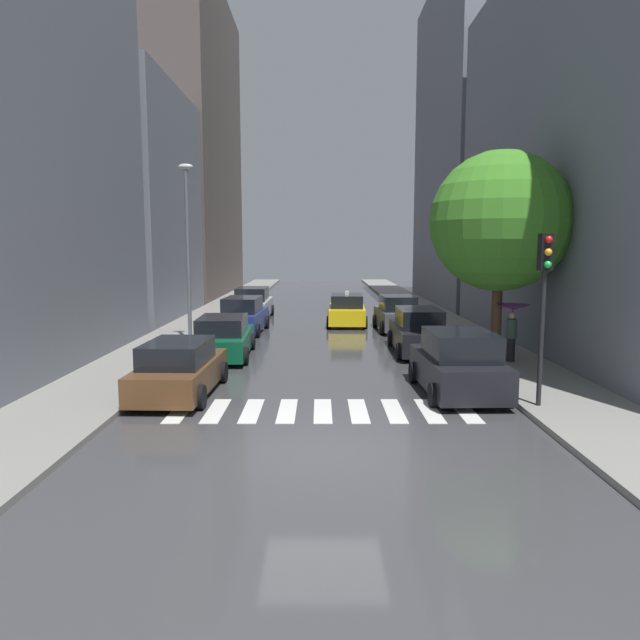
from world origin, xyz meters
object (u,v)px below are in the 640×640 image
Objects in this scene: parked_car_left_nearest at (177,369)px; parked_car_right_second at (416,332)px; parked_car_right_nearest at (456,365)px; parked_car_left_fourth at (250,304)px; traffic_light_right_corner at (542,281)px; parked_car_left_third at (241,316)px; pedestrian_foreground at (509,318)px; parked_car_left_second at (221,338)px; street_tree_right at (497,222)px; parked_car_right_third at (394,314)px; lamp_post_left at (185,241)px; taxi_midroad at (344,310)px.

parked_car_left_nearest is 0.94× the size of parked_car_right_second.
parked_car_right_nearest is (7.80, 0.11, 0.11)m from parked_car_left_nearest.
parked_car_left_fourth is (0.05, 17.49, 0.11)m from parked_car_left_nearest.
traffic_light_right_corner is at bearing -98.08° from parked_car_left_nearest.
pedestrian_foreground is (10.37, -7.81, 0.87)m from parked_car_left_third.
parked_car_left_third is 0.99× the size of parked_car_left_fourth.
parked_car_left_second is at bearing 141.48° from traffic_light_right_corner.
street_tree_right is at bearing -65.28° from parked_car_left_nearest.
parked_car_right_third is 2.07× the size of pedestrian_foreground.
parked_car_left_fourth is (-0.24, 11.83, 0.11)m from parked_car_left_second.
lamp_post_left is at bearing 170.41° from parked_car_left_fourth.
parked_car_left_second is at bearing -56.00° from lamp_post_left.
parked_car_left_fourth is at bearing 22.47° from parked_car_right_nearest.
parked_car_right_third is 0.96× the size of traffic_light_right_corner.
parked_car_left_third is 2.34× the size of pedestrian_foreground.
traffic_light_right_corner reaches higher than parked_car_left_second.
parked_car_right_nearest is (7.58, -11.81, 0.03)m from parked_car_left_third.
pedestrian_foreground is at bearing -151.77° from taxi_midroad.
parked_car_left_nearest is 14.76m from parked_car_right_third.
lamp_post_left is at bearing 135.24° from taxi_midroad.
parked_car_left_fourth is 1.10× the size of traffic_light_right_corner.
street_tree_right is at bearing -124.91° from parked_car_left_third.
parked_car_left_second is 7.52m from parked_car_right_second.
lamp_post_left is (-12.15, 4.28, 2.68)m from pedestrian_foreground.
pedestrian_foreground is (2.87, -8.46, 0.86)m from parked_car_right_third.
parked_car_left_fourth is 19.03m from parked_car_right_nearest.
parked_car_left_fourth reaches higher than parked_car_right_nearest.
street_tree_right reaches higher than pedestrian_foreground.
parked_car_right_third is at bearing -122.21° from parked_car_left_fourth.
lamp_post_left reaches higher than pedestrian_foreground.
lamp_post_left reaches higher than taxi_midroad.
parked_car_left_third is at bearing 31.11° from parked_car_right_nearest.
parked_car_left_second is 0.66× the size of street_tree_right.
traffic_light_right_corner is (9.45, -1.63, 2.55)m from parked_car_left_nearest.
parked_car_left_nearest is at bearing 56.32° from pedestrian_foreground.
parked_car_right_nearest is (7.75, -17.38, -0.00)m from parked_car_left_fourth.
lamp_post_left is (-1.78, -3.53, 3.54)m from parked_car_left_third.
parked_car_left_fourth reaches higher than parked_car_left_third.
parked_car_left_third is at bearing -1.88° from pedestrian_foreground.
parked_car_left_second is 1.11× the size of parked_car_right_nearest.
parked_car_left_fourth is (-0.17, 5.57, 0.03)m from parked_car_left_third.
taxi_midroad is at bearing 7.89° from parked_car_right_nearest.
parked_car_left_fourth is 1.15× the size of parked_car_right_third.
taxi_midroad is (5.12, 2.92, -0.05)m from parked_car_left_third.
parked_car_right_nearest is at bearing -178.57° from parked_car_right_second.
parked_car_right_nearest is 1.04× the size of parked_car_right_third.
street_tree_right reaches higher than parked_car_left_fourth.
parked_car_right_third is (-0.09, 12.47, -0.02)m from parked_car_right_nearest.
parked_car_left_third is at bearing 0.63° from parked_car_left_nearest.
parked_car_right_second reaches higher than parked_car_left_second.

